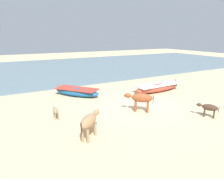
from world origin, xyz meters
TOP-DOWN VIEW (x-y plane):
  - ground at (0.00, 0.00)m, footprint 80.00×80.00m
  - sea_water at (0.00, 16.16)m, footprint 60.00×20.00m
  - fishing_boat_1 at (3.16, 1.97)m, footprint 4.20×1.32m
  - fishing_boat_3 at (-2.64, 3.83)m, footprint 3.05×3.35m
  - cow_adult_rust at (-0.42, -0.70)m, footprint 1.41×1.27m
  - calf_near_dun at (-4.83, 0.54)m, footprint 0.26×0.88m
  - calf_far_dark at (2.26, -2.99)m, footprint 0.74×0.99m
  - cow_second_adult_tan at (-4.00, -2.05)m, footprint 1.36×1.26m

SIDE VIEW (x-z plane):
  - ground at x=0.00m, z-range 0.00..0.00m
  - sea_water at x=0.00m, z-range 0.00..0.08m
  - fishing_boat_3 at x=-2.64m, z-range -0.08..0.66m
  - fishing_boat_1 at x=3.16m, z-range -0.08..0.69m
  - calf_near_dun at x=-4.83m, z-range 0.13..0.70m
  - calf_far_dark at x=2.26m, z-range 0.15..0.85m
  - cow_second_adult_tan at x=-4.00m, z-range 0.23..1.25m
  - cow_adult_rust at x=-0.42m, z-range 0.23..1.28m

